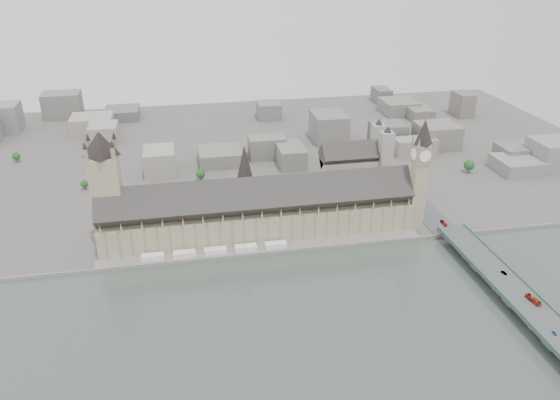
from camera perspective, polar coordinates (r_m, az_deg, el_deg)
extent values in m
plane|color=#595651|center=(459.88, -1.83, -4.81)|extent=(900.00, 900.00, 0.00)
plane|color=#414D42|center=(330.84, 3.07, -19.19)|extent=(600.00, 600.00, 0.00)
cube|color=slate|center=(446.39, -1.52, -5.61)|extent=(600.00, 1.50, 3.00)
cube|color=slate|center=(453.00, -1.67, -5.18)|extent=(270.00, 15.00, 2.00)
cube|color=white|center=(448.72, -13.16, -5.80)|extent=(18.00, 7.00, 4.00)
cube|color=white|center=(447.79, -9.96, -5.55)|extent=(18.00, 7.00, 4.00)
cube|color=white|center=(448.26, -6.76, -5.28)|extent=(18.00, 7.00, 4.00)
cube|color=white|center=(450.12, -3.58, -4.99)|extent=(18.00, 7.00, 4.00)
cube|color=white|center=(453.35, -0.44, -4.70)|extent=(18.00, 7.00, 4.00)
cube|color=#988C67|center=(471.05, -2.24, -2.29)|extent=(265.00, 40.00, 25.00)
cube|color=#322F2C|center=(460.90, -2.29, 0.19)|extent=(265.00, 40.73, 40.73)
cube|color=#988C67|center=(490.07, 14.10, 0.48)|extent=(12.00, 12.00, 62.00)
cube|color=gray|center=(475.32, 14.59, 4.74)|extent=(14.00, 14.00, 16.00)
cylinder|color=white|center=(478.37, 15.38, 4.78)|extent=(0.60, 10.00, 10.00)
cylinder|color=white|center=(472.35, 13.80, 4.70)|extent=(0.60, 10.00, 10.00)
cylinder|color=white|center=(481.39, 14.24, 5.05)|extent=(10.00, 0.60, 10.00)
cylinder|color=white|center=(469.28, 14.95, 4.43)|extent=(10.00, 0.60, 10.00)
cone|color=#2A2322|center=(469.13, 14.85, 6.90)|extent=(17.00, 17.00, 22.00)
cylinder|color=gold|center=(465.02, 15.04, 8.53)|extent=(1.00, 1.00, 6.00)
sphere|color=gold|center=(464.06, 15.09, 8.95)|extent=(2.00, 2.00, 2.00)
cone|color=gray|center=(479.60, 15.14, 6.39)|extent=(2.40, 2.40, 8.00)
cone|color=gray|center=(474.18, 13.72, 6.33)|extent=(2.40, 2.40, 8.00)
cone|color=gray|center=(468.64, 15.81, 5.86)|extent=(2.40, 2.40, 8.00)
cone|color=gray|center=(463.09, 14.35, 5.80)|extent=(2.40, 2.40, 8.00)
cube|color=#988C67|center=(464.24, -17.46, -0.18)|extent=(23.00, 23.00, 80.00)
cone|color=#2A2322|center=(445.76, -18.30, 5.61)|extent=(30.00, 30.00, 20.00)
cylinder|color=gray|center=(461.75, -3.65, 1.29)|extent=(12.00, 12.00, 20.00)
cone|color=#2A2322|center=(452.40, -3.73, 4.06)|extent=(13.00, 13.00, 28.00)
cube|color=#474749|center=(440.68, 21.63, -7.54)|extent=(25.00, 325.00, 10.25)
cube|color=#A29E92|center=(557.77, 7.26, 2.65)|extent=(60.00, 28.00, 34.00)
cube|color=#322F2C|center=(549.62, 7.39, 4.76)|extent=(60.00, 28.28, 28.28)
cube|color=#A29E92|center=(572.99, 10.04, 4.71)|extent=(12.00, 12.00, 64.00)
cube|color=#A29E92|center=(552.22, 10.89, 3.82)|extent=(12.00, 12.00, 64.00)
imported|color=red|center=(491.03, 16.72, -2.34)|extent=(2.71, 9.57, 2.64)
imported|color=#A02C14|center=(413.47, 24.94, -9.42)|extent=(4.69, 12.63, 3.44)
imported|color=navy|center=(389.85, 26.75, -12.31)|extent=(1.99, 4.02, 1.32)
imported|color=gray|center=(437.10, 22.35, -7.05)|extent=(3.00, 5.08, 1.58)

